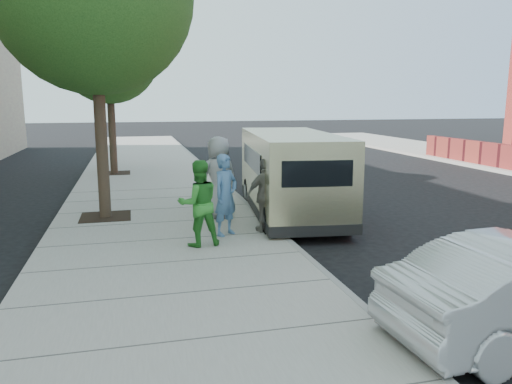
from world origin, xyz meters
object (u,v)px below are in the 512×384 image
parking_meter (273,184)px  person_striped_polo (266,195)px  van (290,173)px  tree_far (109,48)px  person_gray_shirt (219,177)px  person_green_shirt (199,203)px  person_officer (226,195)px

parking_meter → person_striped_polo: (-0.08, 0.29, -0.28)m
person_striped_polo → van: bearing=-132.3°
tree_far → person_gray_shirt: bearing=-72.2°
person_green_shirt → person_officer: bearing=-143.1°
parking_meter → tree_far: bearing=119.3°
person_gray_shirt → person_striped_polo: 1.76m
parking_meter → person_officer: 1.03m
parking_meter → van: 2.39m
person_officer → person_green_shirt: 0.92m
person_gray_shirt → person_striped_polo: (0.76, -1.57, -0.19)m
tree_far → van: bearing=-60.4°
van → parking_meter: bearing=-109.8°
van → person_officer: van is taller
tree_far → person_gray_shirt: tree_far is taller
van → person_officer: 2.81m
person_gray_shirt → van: bearing=168.7°
tree_far → person_green_shirt: 11.45m
person_green_shirt → person_gray_shirt: 2.44m
person_officer → person_green_shirt: person_officer is taller
tree_far → person_green_shirt: (1.87, -10.60, -3.89)m
person_officer → person_striped_polo: size_ratio=1.07×
person_officer → parking_meter: bearing=-48.6°
van → person_green_shirt: 3.73m
person_striped_polo → parking_meter: bearing=94.4°
tree_far → person_striped_polo: size_ratio=4.05×
van → person_green_shirt: van is taller
person_green_shirt → parking_meter: bearing=-172.8°
person_green_shirt → person_striped_polo: person_green_shirt is taller
van → person_gray_shirt: van is taller
person_officer → person_gray_shirt: (0.15, 1.65, 0.13)m
person_officer → person_striped_polo: (0.90, 0.08, -0.06)m
person_officer → tree_far: bearing=67.7°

